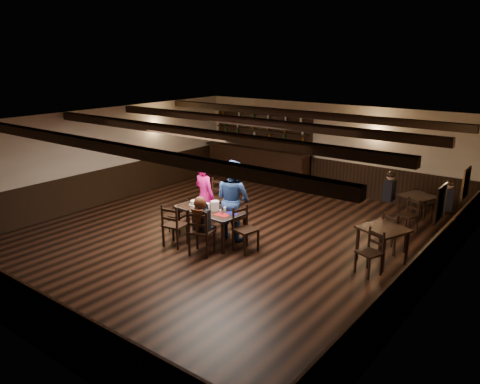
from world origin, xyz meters
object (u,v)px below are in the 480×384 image
Objects in this scene: chair_near_right at (200,229)px; bar_counter at (259,159)px; dining_table at (210,213)px; woman_pink at (205,197)px; chair_near_left at (173,223)px; cake at (196,203)px; man_blue at (233,199)px.

bar_counter is at bearing 113.98° from chair_near_right.
dining_table is at bearing 116.37° from chair_near_right.
chair_near_right reaches higher than dining_table.
dining_table is 0.67m from woman_pink.
dining_table is 5.50m from bar_counter.
chair_near_left is 0.95× the size of chair_near_right.
chair_near_left is 0.57× the size of woman_pink.
cake is 5.27m from bar_counter.
chair_near_left reaches higher than dining_table.
cake reaches higher than dining_table.
chair_near_right is at bearing 1.46° from chair_near_left.
bar_counter is at bearing -59.59° from woman_pink.
cake is 0.08× the size of bar_counter.
dining_table is 0.43× the size of bar_counter.
chair_near_left is 0.79m from chair_near_right.
cake is (-0.85, 0.83, 0.20)m from chair_near_right.
bar_counter is at bearing 113.61° from dining_table.
man_blue is (0.28, 0.50, 0.25)m from dining_table.
dining_table is at bearing -7.71° from cake.
dining_table is at bearing 68.28° from man_blue.
man_blue is at bearing 61.39° from chair_near_left.
dining_table is 0.85m from chair_near_right.
chair_near_right is at bearing -44.01° from cake.
chair_near_right is 1.48m from woman_pink.
woman_pink is 5.26× the size of cake.
bar_counter is (-2.58, 5.80, 0.13)m from chair_near_right.
chair_near_left is 2.98× the size of cake.
dining_table is 0.92× the size of man_blue.
dining_table is 0.50m from cake.
woman_pink is (-0.09, 1.18, 0.29)m from chair_near_left.
man_blue is 0.88m from cake.
chair_near_left is (-0.41, -0.78, -0.11)m from dining_table.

